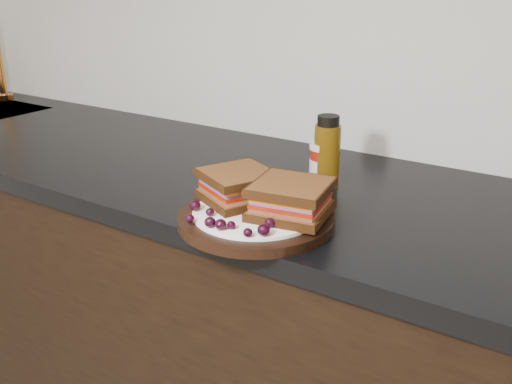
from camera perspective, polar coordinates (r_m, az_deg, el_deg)
base_cabinets at (r=1.55m, az=-4.69°, el=-14.12°), size 3.96×0.58×0.86m
countertop at (r=1.34m, az=-5.25°, el=1.84°), size 3.98×0.60×0.04m
plate at (r=1.02m, az=0.00°, el=-2.68°), size 0.28×0.28×0.02m
sandwich_left at (r=1.05m, az=-1.78°, el=0.62°), size 0.17×0.17×0.06m
sandwich_right at (r=0.99m, az=3.53°, el=-0.69°), size 0.15×0.15×0.06m
grape_0 at (r=1.02m, az=-6.11°, el=-1.35°), size 0.02×0.02×0.02m
grape_1 at (r=0.99m, az=-4.64°, el=-2.01°), size 0.02×0.02×0.01m
grape_2 at (r=0.97m, az=-6.64°, el=-2.64°), size 0.02×0.02×0.01m
grape_3 at (r=0.95m, az=-4.62°, el=-3.02°), size 0.02×0.02×0.02m
grape_4 at (r=0.94m, az=-3.56°, el=-3.26°), size 0.02×0.02×0.02m
grape_5 at (r=0.94m, az=-2.49°, el=-3.32°), size 0.01×0.01×0.01m
grape_6 at (r=0.91m, az=-0.83°, el=-4.07°), size 0.02×0.02×0.01m
grape_7 at (r=0.91m, az=0.77°, el=-3.81°), size 0.02×0.02×0.02m
grape_8 at (r=0.94m, az=1.40°, el=-3.07°), size 0.02×0.02×0.02m
grape_9 at (r=0.96m, az=1.95°, el=-2.65°), size 0.02×0.02×0.02m
grape_10 at (r=0.96m, az=4.56°, el=-2.65°), size 0.02×0.02×0.02m
grape_11 at (r=0.98m, az=3.38°, el=-2.06°), size 0.02×0.02×0.02m
grape_12 at (r=1.00m, az=4.60°, el=-1.84°), size 0.02×0.02×0.01m
grape_13 at (r=1.09m, az=-0.96°, el=0.34°), size 0.02×0.02×0.02m
grape_14 at (r=1.06m, az=-2.06°, el=-0.36°), size 0.01×0.01×0.01m
grape_15 at (r=1.04m, az=-2.82°, el=-0.71°), size 0.02×0.02×0.02m
grape_16 at (r=1.04m, az=-4.29°, el=-0.72°), size 0.02×0.02×0.02m
grape_17 at (r=1.07m, az=-1.08°, el=-0.03°), size 0.02×0.02×0.02m
grape_18 at (r=1.07m, az=-2.53°, el=-0.12°), size 0.02×0.02×0.02m
grape_19 at (r=1.06m, az=-3.63°, el=-0.31°), size 0.02×0.02×0.02m
condiment_jar at (r=1.20m, az=6.78°, el=2.85°), size 0.07×0.07×0.09m
oil_bottle at (r=1.19m, az=7.11°, el=4.07°), size 0.07×0.07×0.15m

